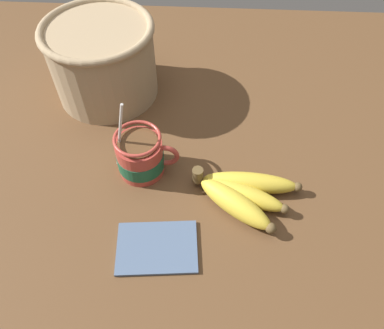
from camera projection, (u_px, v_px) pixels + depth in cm
name	position (u px, v px, depth cm)	size (l,w,h in cm)	color
table	(167.00, 176.00, 72.55)	(116.60, 116.60, 3.82)	brown
coffee_mug	(141.00, 156.00, 68.10)	(12.36, 8.64, 16.68)	#B23D33
banana_bunch	(242.00, 193.00, 65.50)	(19.67, 12.98, 4.37)	brown
woven_basket	(103.00, 59.00, 77.99)	(22.88, 22.88, 16.40)	tan
napkin	(155.00, 247.00, 61.04)	(13.90, 10.35, 0.60)	slate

